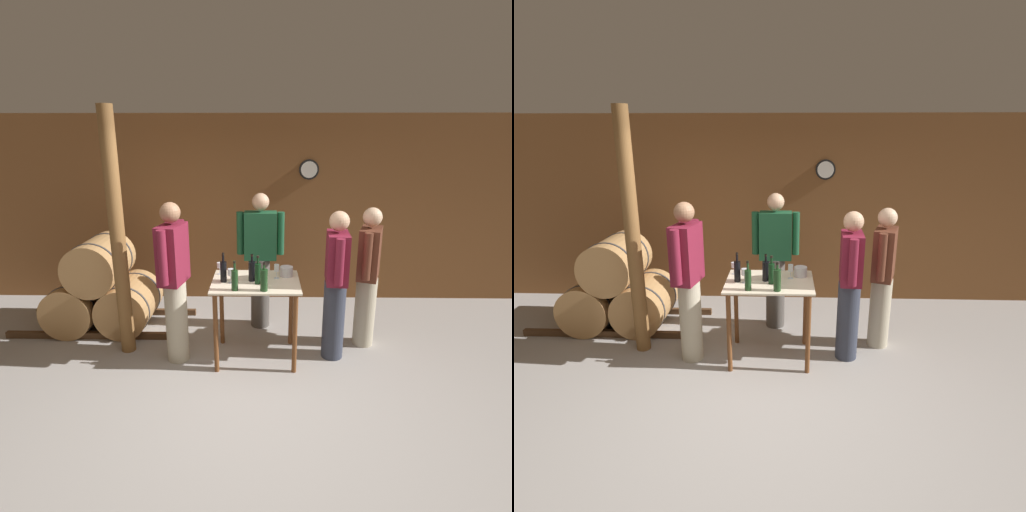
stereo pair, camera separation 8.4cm
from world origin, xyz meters
TOP-DOWN VIEW (x-y plane):
  - ground_plane at (0.00, 0.00)m, footprint 14.00×14.00m
  - back_wall at (0.00, 2.65)m, footprint 8.40×0.08m
  - barrel_rack at (-1.96, 1.61)m, footprint 2.23×0.87m
  - tasting_table at (0.02, 0.88)m, footprint 0.93×0.73m
  - wooden_post at (-1.47, 1.00)m, footprint 0.16×0.16m
  - wine_bottle_far_left at (-0.33, 0.85)m, footprint 0.07×0.07m
  - wine_bottle_left at (-0.19, 0.61)m, footprint 0.07×0.07m
  - wine_bottle_center at (-0.02, 0.88)m, footprint 0.08×0.08m
  - wine_bottle_right at (0.04, 0.80)m, footprint 0.06×0.06m
  - wine_bottle_far_right at (0.10, 0.60)m, footprint 0.08×0.08m
  - wine_glass_near_left at (-0.39, 1.09)m, footprint 0.06×0.06m
  - wine_glass_near_center at (-0.25, 0.81)m, footprint 0.07×0.07m
  - wine_glass_near_right at (0.24, 0.96)m, footprint 0.06×0.06m
  - ice_bucket at (0.35, 1.04)m, footprint 0.14×0.14m
  - person_host at (0.06, 1.67)m, footprint 0.59×0.24m
  - person_visitor_with_scarf at (1.29, 1.20)m, footprint 0.34×0.56m
  - person_visitor_bearded at (0.88, 0.90)m, footprint 0.25×0.59m
  - person_visitor_near_door at (-0.84, 0.81)m, footprint 0.29×0.58m

SIDE VIEW (x-z plane):
  - ground_plane at x=0.00m, z-range 0.00..0.00m
  - barrel_rack at x=-1.96m, z-range -0.11..1.09m
  - tasting_table at x=0.02m, z-range 0.26..1.17m
  - person_visitor_with_scarf at x=1.29m, z-range 0.05..1.70m
  - person_visitor_bearded at x=0.88m, z-range 0.05..1.71m
  - person_host at x=0.06m, z-range 0.05..1.79m
  - person_visitor_near_door at x=-0.84m, z-range 0.05..1.82m
  - ice_bucket at x=0.35m, z-range 0.91..1.02m
  - wine_glass_near_left at x=-0.39m, z-range 0.94..1.08m
  - wine_glass_near_right at x=0.24m, z-range 0.94..1.10m
  - wine_bottle_center at x=-0.02m, z-range 0.88..1.17m
  - wine_glass_near_center at x=-0.25m, z-range 0.95..1.10m
  - wine_bottle_left at x=-0.19m, z-range 0.87..1.18m
  - wine_bottle_far_right at x=0.10m, z-range 0.88..1.17m
  - wine_bottle_right at x=0.04m, z-range 0.88..1.18m
  - wine_bottle_far_left at x=-0.33m, z-range 0.87..1.19m
  - wooden_post at x=-1.47m, z-range 0.00..2.70m
  - back_wall at x=0.00m, z-range 0.00..2.70m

